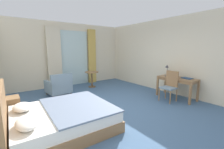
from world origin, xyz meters
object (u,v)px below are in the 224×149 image
object	(u,v)px
bed	(60,118)
nightstand	(8,108)
round_cafe_table	(92,76)
closed_book	(187,78)
armchair_by_window	(59,86)
writing_desk	(177,80)
desk_lamp	(167,68)
desk_chair	(170,85)

from	to	relation	value
bed	nightstand	bearing A→B (deg)	123.33
nightstand	round_cafe_table	world-z (taller)	round_cafe_table
bed	closed_book	xyz separation A→B (m)	(3.99, -0.58, 0.48)
armchair_by_window	bed	bearing A→B (deg)	-106.41
bed	closed_book	size ratio (longest dim) A/B	6.58
bed	writing_desk	distance (m)	3.92
bed	writing_desk	xyz separation A→B (m)	(3.89, -0.30, 0.37)
nightstand	writing_desk	xyz separation A→B (m)	(4.75, -1.61, 0.38)
round_cafe_table	writing_desk	bearing A→B (deg)	-62.42
bed	desk_lamp	world-z (taller)	desk_lamp
desk_chair	closed_book	world-z (taller)	desk_chair
desk_chair	bed	bearing A→B (deg)	175.17
bed	writing_desk	world-z (taller)	bed
desk_chair	desk_lamp	bearing A→B (deg)	43.01
nightstand	desk_chair	world-z (taller)	desk_chair
nightstand	armchair_by_window	xyz separation A→B (m)	(1.58, 1.14, 0.07)
nightstand	desk_lamp	bearing A→B (deg)	-12.79
writing_desk	round_cafe_table	xyz separation A→B (m)	(-1.61, 3.09, -0.13)
nightstand	bed	bearing A→B (deg)	-56.67
writing_desk	closed_book	xyz separation A→B (m)	(0.10, -0.28, 0.11)
bed	desk_lamp	size ratio (longest dim) A/B	4.80
nightstand	desk_chair	size ratio (longest dim) A/B	0.52
desk_lamp	round_cafe_table	size ratio (longest dim) A/B	0.63
bed	desk_chair	xyz separation A→B (m)	(3.49, -0.29, 0.28)
writing_desk	closed_book	world-z (taller)	closed_book
nightstand	desk_chair	xyz separation A→B (m)	(4.35, -1.61, 0.28)
nightstand	round_cafe_table	xyz separation A→B (m)	(3.14, 1.48, 0.25)
closed_book	round_cafe_table	world-z (taller)	closed_book
bed	armchair_by_window	bearing A→B (deg)	73.59
nightstand	closed_book	world-z (taller)	closed_book
desk_lamp	round_cafe_table	xyz separation A→B (m)	(-1.74, 2.59, -0.50)
round_cafe_table	desk_chair	bearing A→B (deg)	-68.62
bed	armchair_by_window	xyz separation A→B (m)	(0.72, 2.45, 0.07)
armchair_by_window	round_cafe_table	distance (m)	1.60
nightstand	desk_lamp	distance (m)	5.06
writing_desk	closed_book	size ratio (longest dim) A/B	4.03
desk_chair	armchair_by_window	distance (m)	3.90
writing_desk	round_cafe_table	distance (m)	3.49
writing_desk	closed_book	distance (m)	0.31
bed	nightstand	distance (m)	1.57
nightstand	writing_desk	size ratio (longest dim) A/B	0.40
desk_chair	round_cafe_table	size ratio (longest dim) A/B	1.42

